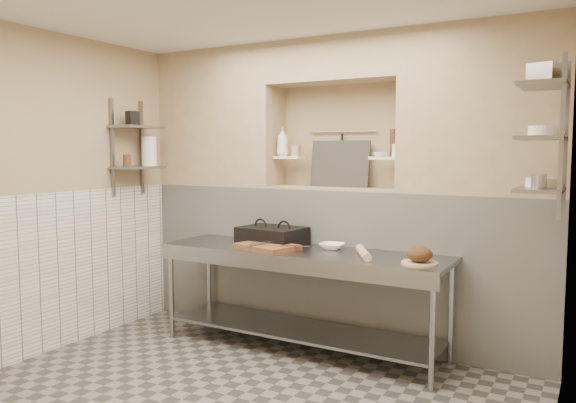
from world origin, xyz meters
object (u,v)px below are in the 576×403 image
Objects in this scene: panini_press at (272,235)px; rolling_pin at (363,253)px; prep_table at (300,279)px; cutting_board at (267,247)px; bread_loaf at (420,254)px; bottle_soap at (282,142)px; bowl_alcove at (380,154)px; jug_left at (149,151)px; mixing_bowl at (332,246)px.

panini_press reaches higher than rolling_pin.
prep_table is 0.41m from cutting_board.
bottle_soap is at bearing 158.41° from bread_loaf.
bowl_alcove is 0.44× the size of jug_left.
bottle_soap reaches higher than panini_press.
bread_loaf is at bearing -2.42° from jug_left.
cutting_board is 0.87m from rolling_pin.
bread_loaf reaches higher than cutting_board.
mixing_bowl is 1.22m from bottle_soap.
panini_press is 1.21× the size of cutting_board.
panini_press is 4.76× the size of bowl_alcove.
rolling_pin is (0.60, -0.03, 0.29)m from prep_table.
bottle_soap is at bearing 111.59° from panini_press.
jug_left is (-2.37, 0.06, 0.83)m from rolling_pin.
bowl_alcove is (0.30, 0.37, 0.81)m from mixing_bowl.
cutting_board is at bearing -174.27° from rolling_pin.
rolling_pin is at bearing -82.55° from bowl_alcove.
rolling_pin is 1.53× the size of jug_left.
panini_press is 2.88× the size of mixing_bowl.
panini_press is at bearing 112.34° from cutting_board.
bottle_soap is at bearing 132.55° from prep_table.
panini_press reaches higher than cutting_board.
bowl_alcove reaches higher than cutting_board.
cutting_board is 3.92× the size of bowl_alcove.
bread_loaf reaches higher than mixing_bowl.
mixing_bowl is at bearing 4.25° from jug_left.
bread_loaf is at bearing -48.74° from bowl_alcove.
mixing_bowl is at bearing 38.51° from prep_table.
bottle_soap is at bearing 21.34° from jug_left.
bottle_soap reaches higher than cutting_board.
mixing_bowl is 0.43m from rolling_pin.
jug_left reaches higher than rolling_pin.
prep_table is at bearing 177.54° from rolling_pin.
bowl_alcove is 2.35m from jug_left.
bottle_soap is (-1.57, 0.62, 0.88)m from bread_loaf.
prep_table is 0.67m from rolling_pin.
panini_press is at bearing 157.51° from prep_table.
panini_press is 1.49m from bread_loaf.
bottle_soap is at bearing 108.42° from cutting_board.
panini_press is at bearing -74.57° from bottle_soap.
bottle_soap reaches higher than mixing_bowl.
mixing_bowl is 0.75× the size of bottle_soap.
cutting_board is (0.11, -0.27, -0.06)m from panini_press.
rolling_pin is at bearing -27.17° from bottle_soap.
panini_press is at bearing 170.33° from bread_loaf.
prep_table is 0.54m from panini_press.
prep_table is 5.08× the size of cutting_board.
bowl_alcove reaches higher than rolling_pin.
jug_left is (-1.99, -0.15, 0.83)m from mixing_bowl.
bottle_soap reaches higher than rolling_pin.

